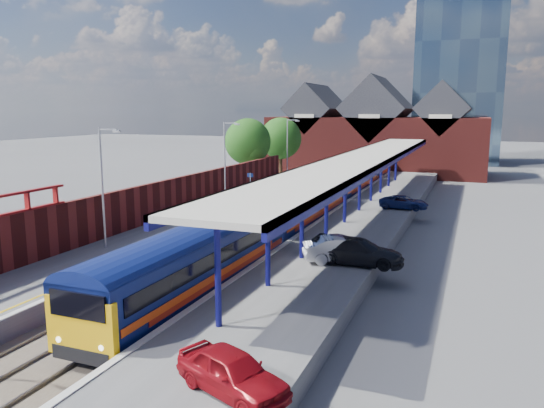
{
  "coord_description": "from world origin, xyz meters",
  "views": [
    {
      "loc": [
        13.62,
        -18.74,
        8.96
      ],
      "look_at": [
        0.65,
        14.75,
        2.6
      ],
      "focal_mm": 35.0,
      "sensor_mm": 36.0,
      "label": 1
    }
  ],
  "objects_px": {
    "lamp_post_b": "(104,180)",
    "lamp_post_d": "(288,146)",
    "train": "(331,187)",
    "parked_car_blue": "(404,202)",
    "lamp_post_c": "(226,157)",
    "parked_car_red": "(232,372)",
    "parked_car_silver": "(343,249)",
    "platform_sign": "(250,182)",
    "parked_car_dark": "(359,251)"
  },
  "relations": [
    {
      "from": "lamp_post_d",
      "to": "platform_sign",
      "type": "xyz_separation_m",
      "value": [
        1.36,
        -14.0,
        -2.3
      ]
    },
    {
      "from": "train",
      "to": "parked_car_silver",
      "type": "height_order",
      "value": "train"
    },
    {
      "from": "platform_sign",
      "to": "parked_car_blue",
      "type": "bearing_deg",
      "value": 4.11
    },
    {
      "from": "platform_sign",
      "to": "parked_car_blue",
      "type": "xyz_separation_m",
      "value": [
        13.27,
        0.95,
        -1.15
      ]
    },
    {
      "from": "train",
      "to": "platform_sign",
      "type": "xyz_separation_m",
      "value": [
        -6.49,
        -3.4,
        0.57
      ]
    },
    {
      "from": "lamp_post_d",
      "to": "parked_car_dark",
      "type": "xyz_separation_m",
      "value": [
        14.52,
        -30.07,
        -3.31
      ]
    },
    {
      "from": "parked_car_blue",
      "to": "platform_sign",
      "type": "bearing_deg",
      "value": 96.78
    },
    {
      "from": "lamp_post_d",
      "to": "parked_car_silver",
      "type": "distance_m",
      "value": 33.05
    },
    {
      "from": "lamp_post_d",
      "to": "platform_sign",
      "type": "relative_size",
      "value": 2.8
    },
    {
      "from": "lamp_post_b",
      "to": "lamp_post_c",
      "type": "xyz_separation_m",
      "value": [
        0.0,
        16.0,
        0.0
      ]
    },
    {
      "from": "platform_sign",
      "to": "parked_car_dark",
      "type": "relative_size",
      "value": 0.53
    },
    {
      "from": "lamp_post_b",
      "to": "lamp_post_d",
      "type": "bearing_deg",
      "value": 90.0
    },
    {
      "from": "train",
      "to": "parked_car_red",
      "type": "height_order",
      "value": "train"
    },
    {
      "from": "lamp_post_d",
      "to": "platform_sign",
      "type": "height_order",
      "value": "lamp_post_d"
    },
    {
      "from": "lamp_post_b",
      "to": "lamp_post_c",
      "type": "relative_size",
      "value": 1.0
    },
    {
      "from": "lamp_post_b",
      "to": "parked_car_dark",
      "type": "bearing_deg",
      "value": 7.56
    },
    {
      "from": "lamp_post_c",
      "to": "parked_car_red",
      "type": "height_order",
      "value": "lamp_post_c"
    },
    {
      "from": "lamp_post_c",
      "to": "parked_car_blue",
      "type": "height_order",
      "value": "lamp_post_c"
    },
    {
      "from": "lamp_post_d",
      "to": "parked_car_blue",
      "type": "xyz_separation_m",
      "value": [
        14.63,
        -13.05,
        -3.45
      ]
    },
    {
      "from": "platform_sign",
      "to": "parked_car_red",
      "type": "bearing_deg",
      "value": -67.43
    },
    {
      "from": "train",
      "to": "parked_car_red",
      "type": "xyz_separation_m",
      "value": [
        6.02,
        -33.52,
        -0.49
      ]
    },
    {
      "from": "lamp_post_c",
      "to": "platform_sign",
      "type": "height_order",
      "value": "lamp_post_c"
    },
    {
      "from": "parked_car_red",
      "to": "lamp_post_b",
      "type": "bearing_deg",
      "value": 71.58
    },
    {
      "from": "train",
      "to": "lamp_post_c",
      "type": "xyz_separation_m",
      "value": [
        -7.86,
        -5.4,
        2.87
      ]
    },
    {
      "from": "lamp_post_b",
      "to": "lamp_post_d",
      "type": "height_order",
      "value": "same"
    },
    {
      "from": "lamp_post_c",
      "to": "lamp_post_d",
      "type": "xyz_separation_m",
      "value": [
        0.0,
        16.0,
        0.0
      ]
    },
    {
      "from": "train",
      "to": "lamp_post_c",
      "type": "relative_size",
      "value": 9.42
    },
    {
      "from": "lamp_post_d",
      "to": "parked_car_blue",
      "type": "distance_m",
      "value": 19.91
    },
    {
      "from": "lamp_post_c",
      "to": "parked_car_dark",
      "type": "xyz_separation_m",
      "value": [
        14.52,
        -14.07,
        -3.31
      ]
    },
    {
      "from": "parked_car_silver",
      "to": "parked_car_dark",
      "type": "bearing_deg",
      "value": -125.03
    },
    {
      "from": "lamp_post_c",
      "to": "parked_car_silver",
      "type": "distance_m",
      "value": 19.77
    },
    {
      "from": "lamp_post_b",
      "to": "parked_car_dark",
      "type": "height_order",
      "value": "lamp_post_b"
    },
    {
      "from": "train",
      "to": "parked_car_silver",
      "type": "xyz_separation_m",
      "value": [
        5.78,
        -19.33,
        -0.43
      ]
    },
    {
      "from": "train",
      "to": "parked_car_red",
      "type": "distance_m",
      "value": 34.06
    },
    {
      "from": "lamp_post_b",
      "to": "train",
      "type": "bearing_deg",
      "value": 69.84
    },
    {
      "from": "platform_sign",
      "to": "parked_car_dark",
      "type": "height_order",
      "value": "platform_sign"
    },
    {
      "from": "parked_car_dark",
      "to": "lamp_post_b",
      "type": "bearing_deg",
      "value": 98.33
    },
    {
      "from": "parked_car_red",
      "to": "parked_car_dark",
      "type": "height_order",
      "value": "parked_car_dark"
    },
    {
      "from": "parked_car_dark",
      "to": "parked_car_blue",
      "type": "xyz_separation_m",
      "value": [
        0.11,
        17.02,
        -0.14
      ]
    },
    {
      "from": "platform_sign",
      "to": "parked_car_red",
      "type": "relative_size",
      "value": 0.67
    },
    {
      "from": "train",
      "to": "lamp_post_b",
      "type": "height_order",
      "value": "lamp_post_b"
    },
    {
      "from": "lamp_post_c",
      "to": "parked_car_red",
      "type": "xyz_separation_m",
      "value": [
        13.88,
        -28.12,
        -3.36
      ]
    },
    {
      "from": "parked_car_silver",
      "to": "parked_car_blue",
      "type": "xyz_separation_m",
      "value": [
        1.0,
        16.88,
        -0.15
      ]
    },
    {
      "from": "lamp_post_d",
      "to": "parked_car_red",
      "type": "height_order",
      "value": "lamp_post_d"
    },
    {
      "from": "parked_car_silver",
      "to": "parked_car_dark",
      "type": "xyz_separation_m",
      "value": [
        0.88,
        -0.14,
        -0.01
      ]
    },
    {
      "from": "parked_car_red",
      "to": "parked_car_silver",
      "type": "height_order",
      "value": "parked_car_silver"
    },
    {
      "from": "parked_car_red",
      "to": "parked_car_dark",
      "type": "relative_size",
      "value": 0.79
    },
    {
      "from": "lamp_post_b",
      "to": "parked_car_silver",
      "type": "height_order",
      "value": "lamp_post_b"
    },
    {
      "from": "parked_car_silver",
      "to": "lamp_post_b",
      "type": "bearing_deg",
      "value": 72.92
    },
    {
      "from": "train",
      "to": "parked_car_red",
      "type": "relative_size",
      "value": 17.65
    }
  ]
}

